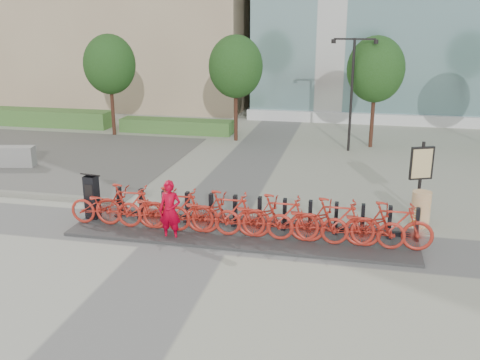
% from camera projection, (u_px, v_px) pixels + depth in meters
% --- Properties ---
extents(ground, '(120.00, 120.00, 0.00)m').
position_uv_depth(ground, '(194.00, 234.00, 14.99)').
color(ground, '#999A84').
extents(gravel_patch, '(14.00, 14.00, 0.00)m').
position_uv_depth(gravel_patch, '(23.00, 155.00, 23.58)').
color(gravel_patch, '#5A5850').
rests_on(gravel_patch, ground).
extents(hedge_a, '(10.00, 1.40, 0.90)m').
position_uv_depth(hedge_a, '(27.00, 117.00, 30.35)').
color(hedge_a, '#437434').
rests_on(hedge_a, ground).
extents(hedge_b, '(6.00, 1.20, 0.70)m').
position_uv_depth(hedge_b, '(176.00, 126.00, 28.26)').
color(hedge_b, '#437434').
rests_on(hedge_b, ground).
extents(tree_0, '(2.60, 2.60, 5.10)m').
position_uv_depth(tree_0, '(110.00, 64.00, 26.81)').
color(tree_0, '#4C281A').
rests_on(tree_0, ground).
extents(tree_1, '(2.60, 2.60, 5.10)m').
position_uv_depth(tree_1, '(236.00, 67.00, 25.48)').
color(tree_1, '#4C281A').
rests_on(tree_1, ground).
extents(tree_2, '(2.60, 2.60, 5.10)m').
position_uv_depth(tree_2, '(376.00, 69.00, 24.15)').
color(tree_2, '#4C281A').
rests_on(tree_2, ground).
extents(streetlamp, '(2.00, 0.20, 5.00)m').
position_uv_depth(streetlamp, '(352.00, 82.00, 23.56)').
color(streetlamp, black).
rests_on(streetlamp, ground).
extents(dock_pad, '(9.60, 2.40, 0.08)m').
position_uv_depth(dock_pad, '(241.00, 232.00, 14.99)').
color(dock_pad, '#363636').
rests_on(dock_pad, ground).
extents(dock_rail_posts, '(8.74, 0.50, 0.85)m').
position_uv_depth(dock_rail_posts, '(259.00, 212.00, 15.22)').
color(dock_rail_posts, black).
rests_on(dock_rail_posts, dock_pad).
extents(bike_0, '(2.16, 0.75, 1.14)m').
position_uv_depth(bike_0, '(106.00, 206.00, 15.29)').
color(bike_0, '#B3281C').
rests_on(bike_0, dock_pad).
extents(bike_1, '(2.10, 0.59, 1.26)m').
position_uv_depth(bike_1, '(129.00, 206.00, 15.12)').
color(bike_1, '#B3281C').
rests_on(bike_1, dock_pad).
extents(bike_2, '(2.16, 0.75, 1.14)m').
position_uv_depth(bike_2, '(153.00, 210.00, 14.99)').
color(bike_2, '#B3281C').
rests_on(bike_2, dock_pad).
extents(bike_3, '(2.10, 0.59, 1.26)m').
position_uv_depth(bike_3, '(178.00, 209.00, 14.83)').
color(bike_3, '#B3281C').
rests_on(bike_3, dock_pad).
extents(bike_4, '(2.16, 0.75, 1.14)m').
position_uv_depth(bike_4, '(202.00, 213.00, 14.70)').
color(bike_4, '#B3281C').
rests_on(bike_4, dock_pad).
extents(bike_5, '(2.10, 0.59, 1.26)m').
position_uv_depth(bike_5, '(228.00, 213.00, 14.53)').
color(bike_5, '#B3281C').
rests_on(bike_5, dock_pad).
extents(bike_6, '(2.16, 0.75, 1.14)m').
position_uv_depth(bike_6, '(254.00, 217.00, 14.40)').
color(bike_6, '#B3281C').
rests_on(bike_6, dock_pad).
extents(bike_7, '(2.10, 0.59, 1.26)m').
position_uv_depth(bike_7, '(280.00, 217.00, 14.24)').
color(bike_7, '#B3281C').
rests_on(bike_7, dock_pad).
extents(bike_8, '(2.16, 0.75, 1.14)m').
position_uv_depth(bike_8, '(307.00, 222.00, 14.11)').
color(bike_8, '#B3281C').
rests_on(bike_8, dock_pad).
extents(bike_9, '(2.10, 0.59, 1.26)m').
position_uv_depth(bike_9, '(335.00, 221.00, 13.95)').
color(bike_9, '#B3281C').
rests_on(bike_9, dock_pad).
extents(bike_10, '(2.16, 0.75, 1.14)m').
position_uv_depth(bike_10, '(363.00, 226.00, 13.82)').
color(bike_10, '#B3281C').
rests_on(bike_10, dock_pad).
extents(bike_11, '(2.10, 0.59, 1.26)m').
position_uv_depth(bike_11, '(392.00, 226.00, 13.65)').
color(bike_11, '#B3281C').
rests_on(bike_11, dock_pad).
extents(kiosk, '(0.48, 0.42, 1.42)m').
position_uv_depth(kiosk, '(92.00, 196.00, 15.78)').
color(kiosk, black).
rests_on(kiosk, dock_pad).
extents(worker_red, '(0.61, 0.40, 1.68)m').
position_uv_depth(worker_red, '(170.00, 211.00, 14.35)').
color(worker_red, '#B4001C').
rests_on(worker_red, ground).
extents(construction_barrel, '(0.70, 0.70, 1.04)m').
position_uv_depth(construction_barrel, '(421.00, 209.00, 15.41)').
color(construction_barrel, '#DA7100').
rests_on(construction_barrel, ground).
extents(jersey_barrier, '(2.21, 1.03, 0.83)m').
position_uv_depth(jersey_barrier, '(8.00, 156.00, 21.74)').
color(jersey_barrier, gray).
rests_on(jersey_barrier, ground).
extents(map_sign, '(0.72, 0.39, 2.25)m').
position_uv_depth(map_sign, '(421.00, 166.00, 16.23)').
color(map_sign, black).
rests_on(map_sign, ground).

